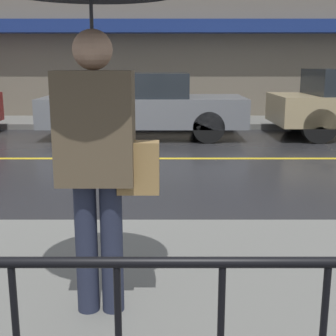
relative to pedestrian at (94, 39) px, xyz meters
The scene contains 7 objects.
ground_plane 5.62m from the pedestrian, 96.37° to the left, with size 80.00×80.00×0.00m, color #262628.
sidewalk_near 1.77m from the pedestrian, behind, with size 28.00×3.17×0.13m.
sidewalk_far 10.09m from the pedestrian, 93.41° to the left, with size 28.00×2.00×0.13m.
lane_marking 5.62m from the pedestrian, 96.37° to the left, with size 25.20×0.12×0.01m.
building_storefront 11.18m from the pedestrian, 93.07° to the left, with size 28.00×0.85×6.49m.
pedestrian is the anchor object (origin of this frame).
car_grey 7.83m from the pedestrian, 91.31° to the left, with size 4.40×1.84×1.41m.
Camera 1 is at (0.99, -7.91, 1.60)m, focal length 50.00 mm.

